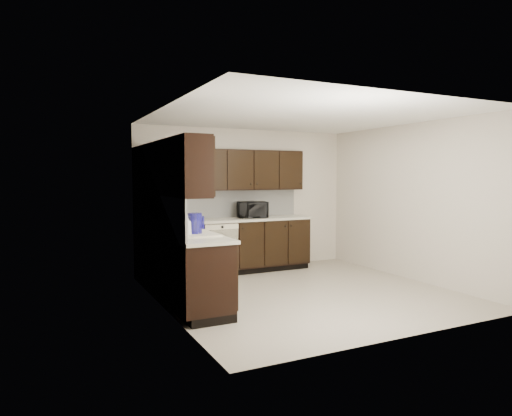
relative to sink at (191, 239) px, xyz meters
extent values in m
plane|color=#A09685|center=(1.68, 0.01, -0.88)|extent=(4.00, 4.00, 0.00)
plane|color=white|center=(1.68, 0.01, 1.62)|extent=(4.00, 4.00, 0.00)
cube|color=#BDB2A1|center=(1.68, 2.01, 0.37)|extent=(4.00, 0.02, 2.50)
cube|color=#BDB2A1|center=(-0.32, 0.01, 0.37)|extent=(0.02, 4.00, 2.50)
cube|color=#BDB2A1|center=(3.68, 0.01, 0.37)|extent=(0.02, 4.00, 2.50)
cube|color=#BDB2A1|center=(1.68, -1.99, 0.37)|extent=(4.00, 0.02, 2.50)
cube|color=black|center=(1.18, 1.71, -0.43)|extent=(3.00, 0.60, 0.90)
cube|color=black|center=(-0.02, 0.31, -0.43)|extent=(0.60, 2.20, 0.90)
cube|color=black|center=(1.18, 1.74, -0.83)|extent=(3.00, 0.54, 0.10)
cube|color=black|center=(0.01, 0.31, -0.83)|extent=(0.54, 2.20, 0.10)
cube|color=#B4B09D|center=(1.18, 1.71, 0.04)|extent=(3.03, 0.63, 0.04)
cube|color=#B4B09D|center=(-0.02, 0.31, 0.04)|extent=(0.63, 2.23, 0.04)
cube|color=silver|center=(1.18, 2.00, 0.30)|extent=(3.00, 0.02, 0.48)
cube|color=silver|center=(-0.31, 0.61, 0.30)|extent=(0.02, 2.80, 0.48)
cube|color=black|center=(1.18, 1.85, 0.89)|extent=(3.00, 0.33, 0.70)
cube|color=black|center=(-0.15, 0.45, 0.89)|extent=(0.33, 2.47, 0.70)
cube|color=beige|center=(0.98, 1.42, -0.38)|extent=(0.58, 0.02, 0.78)
cube|color=beige|center=(0.98, 1.42, -0.04)|extent=(0.58, 0.03, 0.08)
cylinder|color=black|center=(0.98, 1.40, -0.04)|extent=(0.04, 0.02, 0.04)
cube|color=beige|center=(0.00, 0.01, 0.06)|extent=(0.54, 0.82, 0.03)
cube|color=beige|center=(0.00, -0.19, -0.02)|extent=(0.42, 0.34, 0.16)
cube|color=beige|center=(0.00, 0.21, -0.02)|extent=(0.42, 0.34, 0.16)
cylinder|color=silver|center=(-0.22, 0.01, 0.19)|extent=(0.03, 0.03, 0.26)
cylinder|color=silver|center=(-0.17, 0.01, 0.31)|extent=(0.14, 0.02, 0.02)
cylinder|color=#B2B2B7|center=(0.00, -0.19, 0.01)|extent=(0.20, 0.20, 0.10)
imported|color=black|center=(1.66, 1.69, 0.20)|extent=(0.57, 0.46, 0.28)
imported|color=gray|center=(0.20, 0.43, 0.15)|extent=(0.09, 0.09, 0.19)
imported|color=gray|center=(-0.11, -0.18, 0.19)|extent=(0.12, 0.12, 0.25)
cube|color=silver|center=(-0.07, 1.75, 0.16)|extent=(0.33, 0.26, 0.20)
cube|color=silver|center=(0.05, 1.31, 0.15)|extent=(0.55, 0.45, 0.19)
cylinder|color=navy|center=(0.01, -0.10, 0.19)|extent=(0.24, 0.24, 0.27)
cylinder|color=#0B6F82|center=(0.13, 1.01, 0.17)|extent=(0.11, 0.11, 0.22)
cylinder|color=white|center=(0.04, 0.54, 0.21)|extent=(0.18, 0.18, 0.30)
camera|label=1|loc=(-1.77, -5.44, 0.78)|focal=32.00mm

